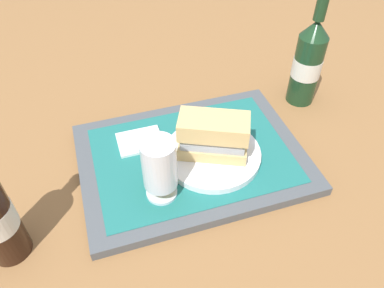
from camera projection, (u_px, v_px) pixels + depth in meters
name	position (u px, v px, depth m)	size (l,w,h in m)	color
ground_plane	(192.00, 162.00, 0.77)	(3.00, 3.00, 0.00)	olive
tray	(192.00, 158.00, 0.76)	(0.44, 0.32, 0.02)	#4C5156
placemat	(192.00, 155.00, 0.75)	(0.38, 0.27, 0.00)	#1E6B66
plate	(212.00, 154.00, 0.74)	(0.19, 0.19, 0.01)	white
sandwich	(211.00, 135.00, 0.71)	(0.14, 0.11, 0.08)	tan
beer_glass	(160.00, 168.00, 0.63)	(0.06, 0.06, 0.12)	silver
napkin_folded	(140.00, 141.00, 0.77)	(0.09, 0.07, 0.01)	white
second_bottle	(308.00, 62.00, 0.84)	(0.07, 0.07, 0.27)	#19381E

